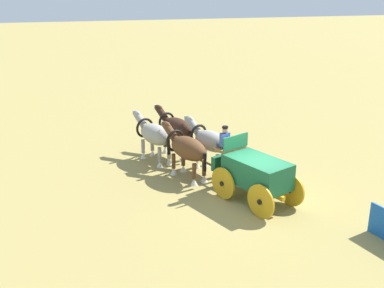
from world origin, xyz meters
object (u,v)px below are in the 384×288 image
(show_wagon, at_px, (254,172))
(draft_horse_rear_off, at_px, (209,142))
(draft_horse_lead_near, at_px, (154,134))
(draft_horse_lead_off, at_px, (176,128))
(draft_horse_rear_near, at_px, (187,148))

(show_wagon, relative_size, draft_horse_rear_off, 1.84)
(draft_horse_lead_near, height_order, draft_horse_lead_off, draft_horse_lead_off)
(draft_horse_lead_near, bearing_deg, draft_horse_rear_off, -133.75)
(show_wagon, distance_m, draft_horse_lead_near, 6.11)
(draft_horse_rear_off, relative_size, draft_horse_lead_off, 1.00)
(draft_horse_rear_off, relative_size, draft_horse_lead_near, 0.99)
(draft_horse_lead_near, bearing_deg, show_wagon, -154.33)
(draft_horse_rear_off, height_order, draft_horse_lead_near, draft_horse_rear_off)
(draft_horse_rear_off, bearing_deg, draft_horse_rear_near, 110.11)
(draft_horse_rear_off, xyz_separation_m, draft_horse_lead_off, (2.44, 0.87, 0.02))
(draft_horse_rear_near, xyz_separation_m, draft_horse_rear_off, (0.45, -1.22, 0.04))
(show_wagon, relative_size, draft_horse_rear_near, 1.79)
(show_wagon, height_order, draft_horse_rear_near, show_wagon)
(draft_horse_lead_off, bearing_deg, draft_horse_lead_near, 109.74)
(show_wagon, xyz_separation_m, draft_horse_lead_off, (5.95, 1.42, 0.20))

